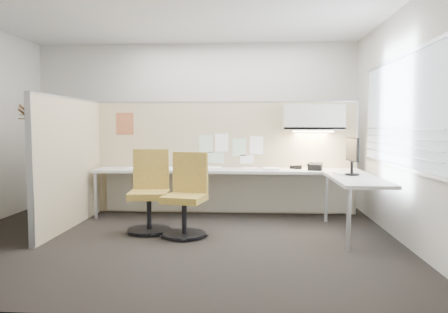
# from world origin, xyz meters

# --- Properties ---
(floor) EXTENTS (5.50, 4.50, 0.01)m
(floor) POSITION_xyz_m (0.00, 0.00, -0.01)
(floor) COLOR black
(floor) RESTS_ON ground
(ceiling) EXTENTS (5.50, 4.50, 0.01)m
(ceiling) POSITION_xyz_m (0.00, 0.00, 2.80)
(ceiling) COLOR white
(ceiling) RESTS_ON wall_back
(wall_back) EXTENTS (5.50, 0.02, 2.80)m
(wall_back) POSITION_xyz_m (0.00, 2.25, 1.40)
(wall_back) COLOR beige
(wall_back) RESTS_ON ground
(wall_front) EXTENTS (5.50, 0.02, 2.80)m
(wall_front) POSITION_xyz_m (0.00, -2.25, 1.40)
(wall_front) COLOR beige
(wall_front) RESTS_ON ground
(wall_right) EXTENTS (0.02, 4.50, 2.80)m
(wall_right) POSITION_xyz_m (2.75, 0.00, 1.40)
(wall_right) COLOR beige
(wall_right) RESTS_ON ground
(window_pane) EXTENTS (0.01, 2.80, 1.30)m
(window_pane) POSITION_xyz_m (2.73, 0.00, 1.55)
(window_pane) COLOR #9AA9B3
(window_pane) RESTS_ON wall_right
(partition_back) EXTENTS (4.10, 0.06, 1.75)m
(partition_back) POSITION_xyz_m (0.55, 1.60, 0.88)
(partition_back) COLOR tan
(partition_back) RESTS_ON floor
(partition_left) EXTENTS (0.06, 2.20, 1.75)m
(partition_left) POSITION_xyz_m (-1.50, 0.50, 0.88)
(partition_left) COLOR tan
(partition_left) RESTS_ON floor
(desk) EXTENTS (4.00, 2.07, 0.73)m
(desk) POSITION_xyz_m (0.93, 1.13, 0.60)
(desk) COLOR beige
(desk) RESTS_ON floor
(overhead_bin) EXTENTS (0.90, 0.36, 0.38)m
(overhead_bin) POSITION_xyz_m (1.90, 1.39, 1.51)
(overhead_bin) COLOR beige
(overhead_bin) RESTS_ON partition_back
(task_light_strip) EXTENTS (0.60, 0.06, 0.02)m
(task_light_strip) POSITION_xyz_m (1.90, 1.39, 1.30)
(task_light_strip) COLOR #FFEABF
(task_light_strip) RESTS_ON overhead_bin
(pinned_papers) EXTENTS (1.01, 0.00, 0.47)m
(pinned_papers) POSITION_xyz_m (0.63, 1.57, 1.03)
(pinned_papers) COLOR #8CBF8C
(pinned_papers) RESTS_ON partition_back
(poster) EXTENTS (0.28, 0.00, 0.35)m
(poster) POSITION_xyz_m (-1.05, 1.57, 1.42)
(poster) COLOR orange
(poster) RESTS_ON partition_back
(chair_left) EXTENTS (0.56, 0.57, 1.06)m
(chair_left) POSITION_xyz_m (-0.36, 0.30, 0.50)
(chair_left) COLOR black
(chair_left) RESTS_ON floor
(chair_right) EXTENTS (0.57, 0.59, 1.03)m
(chair_right) POSITION_xyz_m (0.15, 0.11, 0.48)
(chair_right) COLOR black
(chair_right) RESTS_ON floor
(monitor) EXTENTS (0.20, 0.47, 0.50)m
(monitor) POSITION_xyz_m (2.30, 0.54, 1.02)
(monitor) COLOR black
(monitor) RESTS_ON desk
(phone) EXTENTS (0.25, 0.24, 0.12)m
(phone) POSITION_xyz_m (1.91, 1.20, 0.78)
(phone) COLOR black
(phone) RESTS_ON desk
(stapler) EXTENTS (0.14, 0.06, 0.05)m
(stapler) POSITION_xyz_m (1.63, 1.38, 0.76)
(stapler) COLOR black
(stapler) RESTS_ON desk
(tape_dispenser) EXTENTS (0.11, 0.09, 0.06)m
(tape_dispenser) POSITION_xyz_m (1.68, 1.33, 0.76)
(tape_dispenser) COLOR black
(tape_dispenser) RESTS_ON desk
(coat_hook) EXTENTS (0.18, 0.47, 1.41)m
(coat_hook) POSITION_xyz_m (-1.58, -0.42, 1.41)
(coat_hook) COLOR silver
(coat_hook) RESTS_ON partition_left
(paper_stack_0) EXTENTS (0.24, 0.31, 0.03)m
(paper_stack_0) POSITION_xyz_m (-0.77, 1.20, 0.74)
(paper_stack_0) COLOR white
(paper_stack_0) RESTS_ON desk
(paper_stack_1) EXTENTS (0.30, 0.35, 0.02)m
(paper_stack_1) POSITION_xyz_m (-0.30, 1.26, 0.74)
(paper_stack_1) COLOR white
(paper_stack_1) RESTS_ON desk
(paper_stack_2) EXTENTS (0.24, 0.31, 0.04)m
(paper_stack_2) POSITION_xyz_m (0.41, 1.17, 0.75)
(paper_stack_2) COLOR white
(paper_stack_2) RESTS_ON desk
(paper_stack_3) EXTENTS (0.24, 0.31, 0.01)m
(paper_stack_3) POSITION_xyz_m (0.94, 1.33, 0.74)
(paper_stack_3) COLOR white
(paper_stack_3) RESTS_ON desk
(paper_stack_4) EXTENTS (0.23, 0.30, 0.03)m
(paper_stack_4) POSITION_xyz_m (1.27, 1.23, 0.74)
(paper_stack_4) COLOR white
(paper_stack_4) RESTS_ON desk
(paper_stack_5) EXTENTS (0.27, 0.33, 0.02)m
(paper_stack_5) POSITION_xyz_m (2.23, 0.66, 0.74)
(paper_stack_5) COLOR white
(paper_stack_5) RESTS_ON desk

